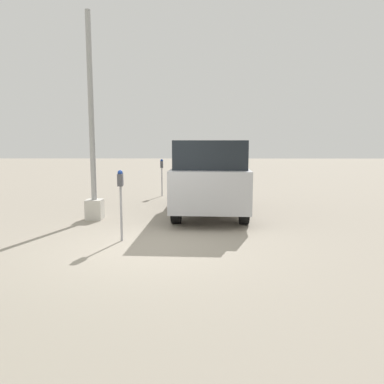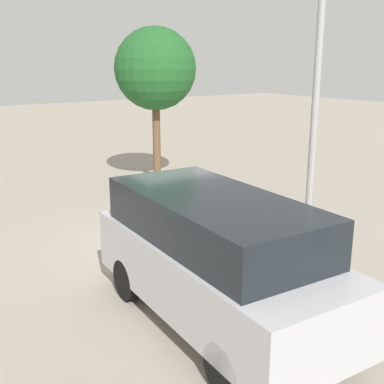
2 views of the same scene
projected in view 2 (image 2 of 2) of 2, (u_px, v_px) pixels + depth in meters
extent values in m
plane|color=gray|center=(170.00, 240.00, 11.64)|extent=(80.00, 80.00, 0.00)
cylinder|color=#9E9EA3|center=(202.00, 216.00, 11.53)|extent=(0.05, 0.05, 1.19)
cube|color=#47474C|center=(202.00, 187.00, 11.34)|extent=(0.21, 0.12, 0.26)
sphere|color=navy|center=(202.00, 180.00, 11.30)|extent=(0.11, 0.11, 0.11)
cube|color=beige|center=(306.00, 247.00, 10.47)|extent=(0.44, 0.44, 0.55)
cylinder|color=#9E9E9E|center=(314.00, 121.00, 9.75)|extent=(0.15, 0.15, 4.94)
cube|color=#B2B2B7|center=(216.00, 272.00, 7.73)|extent=(5.05, 2.25, 1.05)
cube|color=black|center=(213.00, 218.00, 7.60)|extent=(4.05, 2.04, 0.73)
cube|color=orange|center=(365.00, 357.00, 6.16)|extent=(0.09, 0.12, 0.20)
cylinder|color=black|center=(324.00, 330.00, 7.05)|extent=(0.76, 0.28, 0.75)
cylinder|color=black|center=(227.00, 369.00, 6.16)|extent=(0.76, 0.28, 0.75)
cylinder|color=black|center=(209.00, 259.00, 9.58)|extent=(0.76, 0.28, 0.75)
cylinder|color=black|center=(128.00, 279.00, 8.69)|extent=(0.76, 0.28, 0.75)
cylinder|color=brown|center=(157.00, 143.00, 16.29)|extent=(0.26, 0.26, 3.01)
sphere|color=#1E5623|center=(155.00, 69.00, 15.65)|extent=(2.68, 2.68, 2.68)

